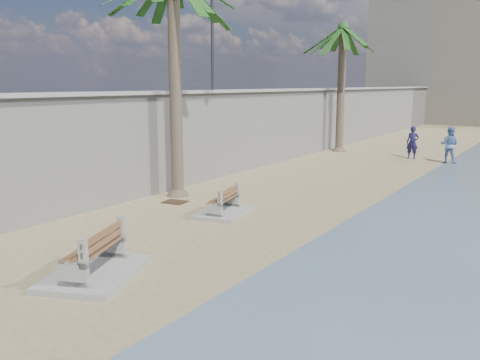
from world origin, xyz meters
The scene contains 11 objects.
ground_plane centered at (0.00, 0.00, 0.00)m, with size 140.00×140.00×0.00m, color #94835A.
seawall centered at (-5.20, 20.00, 1.75)m, with size 0.45×70.00×3.50m, color gray.
wall_cap centered at (-5.20, 20.00, 3.55)m, with size 0.80×70.00×0.12m, color gray.
end_building centered at (-2.00, 52.00, 7.00)m, with size 18.00×12.00×14.00m, color #B7AA93.
bench_near centered at (-0.66, 1.89, 0.42)m, with size 2.31×2.72×0.96m.
bench_far centered at (-1.38, 7.42, 0.34)m, with size 1.65×2.11×0.79m.
palm_back centered at (-4.15, 22.99, 6.83)m, with size 5.00×5.00×7.83m.
streetlight centered at (-5.10, 12.00, 6.64)m, with size 0.28×0.28×5.12m.
person_a centered at (0.21, 22.23, 0.97)m, with size 0.70×0.47×1.93m, color #171439.
person_b centered at (2.12, 21.72, 1.00)m, with size 0.96×0.74×1.99m, color #4D6CA0.
debris_c centered at (-3.59, 7.79, 0.01)m, with size 0.74×0.59×0.03m, color #382616.
Camera 1 is at (7.17, -4.64, 3.84)m, focal length 38.00 mm.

